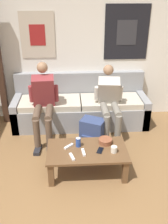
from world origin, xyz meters
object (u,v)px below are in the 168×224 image
ceramic_bowl (105,141)px  pillar_candle (114,149)px  game_controller_near_right (69,146)px  person_seated_teen (110,100)px  backpack (92,133)px  game_controller_far_center (84,152)px  coffee_table (87,153)px  couch (80,108)px  drink_can_blue (78,142)px  game_controller_near_left (72,157)px  person_seated_adult (43,100)px  cell_phone (100,150)px

ceramic_bowl → pillar_candle: (0.08, -0.21, 0.00)m
ceramic_bowl → game_controller_near_right: ceramic_bowl is taller
person_seated_teen → backpack: 0.61m
game_controller_far_center → coffee_table: bearing=56.9°
couch → game_controller_far_center: size_ratio=15.79×
drink_can_blue → game_controller_near_right: drink_can_blue is taller
coffee_table → game_controller_near_left: (-0.20, -0.16, 0.07)m
ceramic_bowl → drink_can_blue: 0.37m
person_seated_adult → game_controller_near_left: person_seated_adult is taller
backpack → ceramic_bowl: bearing=-75.4°
drink_can_blue → game_controller_near_left: bearing=-109.9°
couch → pillar_candle: couch is taller
game_controller_near_right → pillar_candle: bearing=-14.4°
backpack → game_controller_far_center: bearing=-104.0°
game_controller_near_left → ceramic_bowl: bearing=32.8°
ceramic_bowl → pillar_candle: 0.22m
ceramic_bowl → drink_can_blue: bearing=-172.4°
coffee_table → game_controller_near_left: game_controller_near_left is taller
backpack → cell_phone: 0.67m
backpack → game_controller_near_left: 0.86m
drink_can_blue → game_controller_far_center: drink_can_blue is taller
ceramic_bowl → game_controller_near_left: bearing=-147.2°
couch → ceramic_bowl: size_ratio=12.80×
coffee_table → person_seated_teen: bearing=66.3°
game_controller_near_right → couch: bearing=80.6°
person_seated_teen → game_controller_near_right: (-0.67, -0.91, -0.24)m
person_seated_adult → game_controller_near_right: bearing=-66.6°
pillar_candle → game_controller_far_center: size_ratio=0.65×
person_seated_teen → cell_phone: person_seated_teen is taller
backpack → drink_can_blue: (-0.23, -0.54, 0.20)m
person_seated_teen → couch: bearing=139.2°
game_controller_near_right → game_controller_far_center: same height
couch → person_seated_teen: bearing=-40.8°
game_controller_near_right → coffee_table: bearing=-16.2°
backpack → ceramic_bowl: size_ratio=2.44×
person_seated_adult → coffee_table: bearing=-57.0°
game_controller_near_left → game_controller_near_right: (-0.04, 0.23, 0.00)m
coffee_table → ceramic_bowl: bearing=27.3°
coffee_table → backpack: backpack is taller
pillar_candle → cell_phone: size_ratio=0.63×
couch → drink_can_blue: (-0.09, -1.29, 0.12)m
person_seated_adult → person_seated_teen: size_ratio=1.07×
coffee_table → cell_phone: 0.18m
drink_can_blue → game_controller_far_center: bearing=-68.5°
person_seated_adult → couch: bearing=35.0°
ceramic_bowl → pillar_candle: pillar_candle is taller
couch → game_controller_near_right: bearing=-99.4°
person_seated_adult → ceramic_bowl: size_ratio=6.57×
ceramic_bowl → game_controller_near_left: (-0.45, -0.29, -0.03)m
person_seated_adult → backpack: 0.92m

